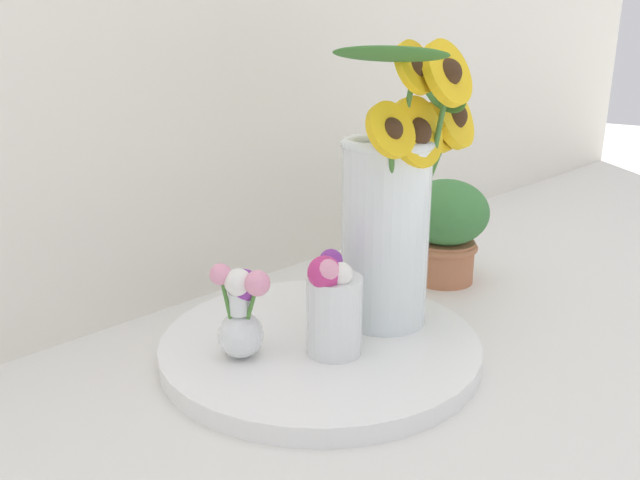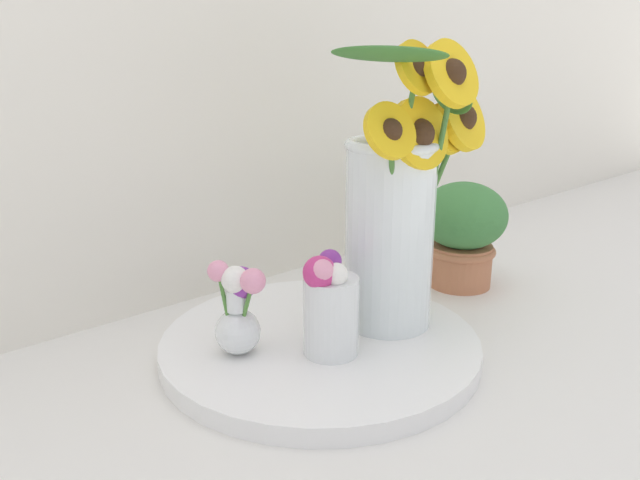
{
  "view_description": "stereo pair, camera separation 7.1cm",
  "coord_description": "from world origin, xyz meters",
  "px_view_note": "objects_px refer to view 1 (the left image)",
  "views": [
    {
      "loc": [
        -0.52,
        -0.42,
        0.39
      ],
      "look_at": [
        0.03,
        0.09,
        0.16
      ],
      "focal_mm": 35.0,
      "sensor_mm": 36.0,
      "label": 1
    },
    {
      "loc": [
        -0.47,
        -0.47,
        0.39
      ],
      "look_at": [
        0.03,
        0.09,
        0.16
      ],
      "focal_mm": 35.0,
      "sensor_mm": 36.0,
      "label": 2
    }
  ],
  "objects_px": {
    "mason_jar_sunflowers": "(393,210)",
    "vase_bulb_right": "(241,311)",
    "potted_plant": "(445,226)",
    "vase_small_center": "(332,303)",
    "serving_tray": "(320,345)"
  },
  "relations": [
    {
      "from": "vase_small_center",
      "to": "mason_jar_sunflowers",
      "type": "bearing_deg",
      "value": 3.16
    },
    {
      "from": "vase_small_center",
      "to": "vase_bulb_right",
      "type": "relative_size",
      "value": 1.09
    },
    {
      "from": "serving_tray",
      "to": "mason_jar_sunflowers",
      "type": "distance_m",
      "value": 0.2
    },
    {
      "from": "serving_tray",
      "to": "vase_small_center",
      "type": "bearing_deg",
      "value": -118.59
    },
    {
      "from": "vase_bulb_right",
      "to": "serving_tray",
      "type": "bearing_deg",
      "value": -16.71
    },
    {
      "from": "vase_small_center",
      "to": "vase_bulb_right",
      "type": "bearing_deg",
      "value": 138.54
    },
    {
      "from": "vase_bulb_right",
      "to": "potted_plant",
      "type": "distance_m",
      "value": 0.45
    },
    {
      "from": "serving_tray",
      "to": "vase_bulb_right",
      "type": "xyz_separation_m",
      "value": [
        -0.11,
        0.03,
        0.07
      ]
    },
    {
      "from": "mason_jar_sunflowers",
      "to": "potted_plant",
      "type": "relative_size",
      "value": 2.11
    },
    {
      "from": "serving_tray",
      "to": "vase_small_center",
      "type": "xyz_separation_m",
      "value": [
        -0.02,
        -0.04,
        0.08
      ]
    },
    {
      "from": "serving_tray",
      "to": "vase_bulb_right",
      "type": "bearing_deg",
      "value": 163.29
    },
    {
      "from": "vase_bulb_right",
      "to": "potted_plant",
      "type": "height_order",
      "value": "potted_plant"
    },
    {
      "from": "vase_bulb_right",
      "to": "potted_plant",
      "type": "relative_size",
      "value": 0.68
    },
    {
      "from": "mason_jar_sunflowers",
      "to": "vase_bulb_right",
      "type": "distance_m",
      "value": 0.24
    },
    {
      "from": "serving_tray",
      "to": "mason_jar_sunflowers",
      "type": "xyz_separation_m",
      "value": [
        0.1,
        -0.03,
        0.17
      ]
    }
  ]
}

